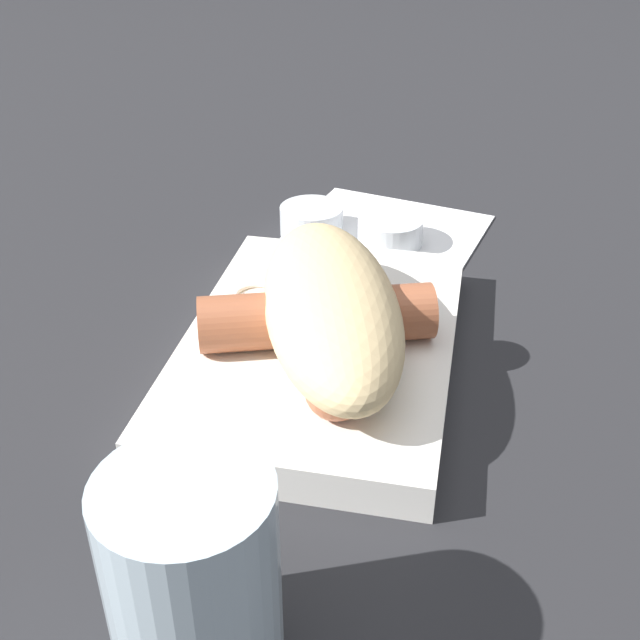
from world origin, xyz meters
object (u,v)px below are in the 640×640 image
condiment_cup_near (390,233)px  condiment_cup_far (312,222)px  bread_roll (331,307)px  drink_glass (193,578)px  sausage (320,318)px  food_tray (320,349)px

condiment_cup_near → condiment_cup_far: bearing=-97.1°
bread_roll → condiment_cup_far: bread_roll is taller
condiment_cup_near → drink_glass: 0.39m
condiment_cup_near → condiment_cup_far: size_ratio=1.00×
condiment_cup_far → drink_glass: bearing=5.7°
bread_roll → sausage: bread_roll is taller
food_tray → sausage: size_ratio=1.45×
food_tray → condiment_cup_far: same height
food_tray → condiment_cup_near: (-0.17, 0.02, -0.00)m
sausage → drink_glass: (0.21, -0.01, 0.01)m
bread_roll → condiment_cup_far: (-0.19, -0.05, -0.04)m
bread_roll → sausage: (-0.00, -0.01, -0.01)m
condiment_cup_near → bread_roll: bearing=-4.0°
condiment_cup_near → drink_glass: size_ratio=0.55×
food_tray → bread_roll: (0.01, 0.01, 0.04)m
drink_glass → sausage: bearing=177.9°
bread_roll → sausage: bearing=-104.6°
sausage → condiment_cup_far: 0.20m
sausage → drink_glass: bearing=-2.1°
sausage → condiment_cup_far: sausage is taller
bread_roll → sausage: size_ratio=1.27×
condiment_cup_near → drink_glass: drink_glass is taller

